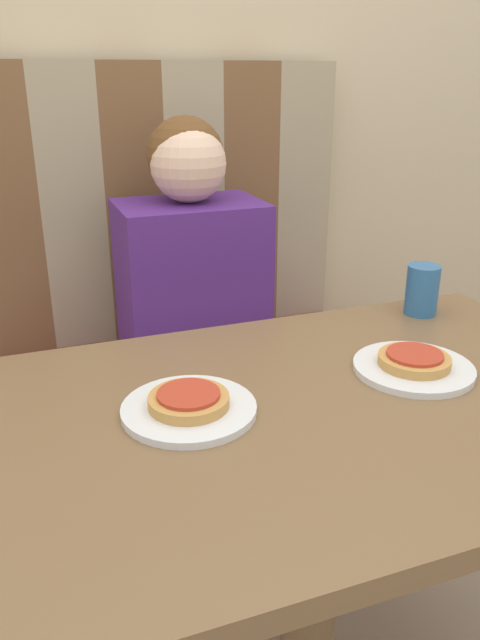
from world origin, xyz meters
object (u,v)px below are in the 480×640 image
Objects in this scene: pizza_left at (189,400)px; person at (191,256)px; pizza_right at (414,359)px; plate_right at (413,368)px; plate_left at (189,409)px; drinking_cup at (422,290)px.

person is at bearing 73.38° from pizza_left.
person reaches higher than pizza_right.
plate_right is 0.40m from pizza_left.
pizza_right is at bearing 0.00° from plate_left.
pizza_left is at bearing 180.00° from plate_right.
plate_left is 1.67× the size of pizza_left.
drinking_cup reaches higher than pizza_right.
pizza_left is 1.16× the size of drinking_cup.
person is at bearing 130.48° from drinking_cup.
pizza_right reaches higher than plate_left.
plate_left is 1.67× the size of pizza_right.
person reaches higher than plate_right.
pizza_left is at bearing 180.00° from pizza_right.
drinking_cup is at bearing 21.63° from plate_left.
drinking_cup is (0.58, 0.23, 0.05)m from plate_left.
plate_left is 0.40m from plate_right.
pizza_right reaches higher than plate_right.
plate_right is at bearing 0.00° from plate_left.
drinking_cup reaches higher than plate_right.
pizza_right is 0.29m from drinking_cup.
pizza_right is (0.40, 0.00, 0.00)m from pizza_left.
plate_left is 0.02m from pizza_left.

